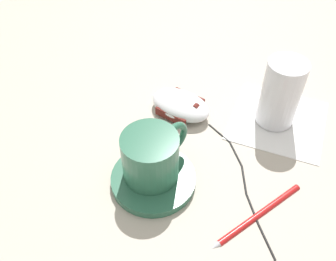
{
  "coord_description": "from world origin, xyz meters",
  "views": [
    {
      "loc": [
        0.39,
        0.09,
        0.44
      ],
      "look_at": [
        0.03,
        -0.05,
        0.03
      ],
      "focal_mm": 40.0,
      "sensor_mm": 36.0,
      "label": 1
    }
  ],
  "objects_px": {
    "saucer": "(153,179)",
    "drinking_glass": "(281,93)",
    "coffee_cup": "(152,156)",
    "pen": "(258,214)",
    "computer_mouse": "(181,105)"
  },
  "relations": [
    {
      "from": "saucer",
      "to": "coffee_cup",
      "type": "distance_m",
      "value": 0.04
    },
    {
      "from": "saucer",
      "to": "computer_mouse",
      "type": "xyz_separation_m",
      "value": [
        -0.15,
        -0.01,
        0.01
      ]
    },
    {
      "from": "pen",
      "to": "coffee_cup",
      "type": "bearing_deg",
      "value": -93.03
    },
    {
      "from": "saucer",
      "to": "drinking_glass",
      "type": "bearing_deg",
      "value": 143.88
    },
    {
      "from": "coffee_cup",
      "to": "computer_mouse",
      "type": "height_order",
      "value": "coffee_cup"
    },
    {
      "from": "computer_mouse",
      "to": "saucer",
      "type": "bearing_deg",
      "value": 5.12
    },
    {
      "from": "saucer",
      "to": "coffee_cup",
      "type": "height_order",
      "value": "coffee_cup"
    },
    {
      "from": "computer_mouse",
      "to": "drinking_glass",
      "type": "height_order",
      "value": "drinking_glass"
    },
    {
      "from": "computer_mouse",
      "to": "drinking_glass",
      "type": "bearing_deg",
      "value": 103.92
    },
    {
      "from": "coffee_cup",
      "to": "pen",
      "type": "height_order",
      "value": "coffee_cup"
    },
    {
      "from": "coffee_cup",
      "to": "drinking_glass",
      "type": "relative_size",
      "value": 0.94
    },
    {
      "from": "saucer",
      "to": "computer_mouse",
      "type": "height_order",
      "value": "computer_mouse"
    },
    {
      "from": "coffee_cup",
      "to": "computer_mouse",
      "type": "xyz_separation_m",
      "value": [
        -0.14,
        -0.01,
        -0.03
      ]
    },
    {
      "from": "computer_mouse",
      "to": "pen",
      "type": "distance_m",
      "value": 0.22
    },
    {
      "from": "pen",
      "to": "saucer",
      "type": "bearing_deg",
      "value": -90.37
    }
  ]
}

